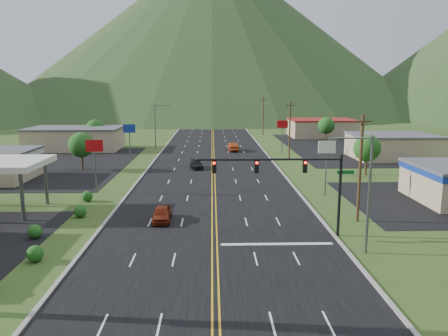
{
  "coord_description": "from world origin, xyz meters",
  "views": [
    {
      "loc": [
        -0.16,
        -21.21,
        12.39
      ],
      "look_at": [
        1.02,
        21.63,
        4.5
      ],
      "focal_mm": 35.0,
      "sensor_mm": 36.0,
      "label": 1
    }
  ],
  "objects_px": {
    "traffic_signal": "(292,175)",
    "car_red_near": "(162,214)",
    "streetlight_east": "(365,187)",
    "car_dark_mid": "(196,165)",
    "streetlight_west": "(157,123)",
    "car_red_far": "(233,147)"
  },
  "relations": [
    {
      "from": "traffic_signal",
      "to": "streetlight_east",
      "type": "distance_m",
      "value": 6.17
    },
    {
      "from": "traffic_signal",
      "to": "streetlight_west",
      "type": "bearing_deg",
      "value": 107.97
    },
    {
      "from": "streetlight_west",
      "to": "car_red_near",
      "type": "height_order",
      "value": "streetlight_west"
    },
    {
      "from": "streetlight_east",
      "to": "car_red_near",
      "type": "relative_size",
      "value": 2.16
    },
    {
      "from": "streetlight_west",
      "to": "car_dark_mid",
      "type": "height_order",
      "value": "streetlight_west"
    },
    {
      "from": "traffic_signal",
      "to": "car_red_near",
      "type": "height_order",
      "value": "traffic_signal"
    },
    {
      "from": "streetlight_west",
      "to": "car_red_far",
      "type": "xyz_separation_m",
      "value": [
        15.69,
        -5.42,
        -4.36
      ]
    },
    {
      "from": "traffic_signal",
      "to": "car_dark_mid",
      "type": "distance_m",
      "value": 33.21
    },
    {
      "from": "car_dark_mid",
      "to": "car_red_near",
      "type": "bearing_deg",
      "value": -104.38
    },
    {
      "from": "car_red_far",
      "to": "car_dark_mid",
      "type": "bearing_deg",
      "value": 68.08
    },
    {
      "from": "traffic_signal",
      "to": "streetlight_east",
      "type": "relative_size",
      "value": 1.46
    },
    {
      "from": "streetlight_east",
      "to": "car_dark_mid",
      "type": "distance_m",
      "value": 38.44
    },
    {
      "from": "car_dark_mid",
      "to": "car_red_far",
      "type": "bearing_deg",
      "value": 61.23
    },
    {
      "from": "streetlight_west",
      "to": "car_red_far",
      "type": "relative_size",
      "value": 1.8
    },
    {
      "from": "car_red_far",
      "to": "car_red_near",
      "type": "bearing_deg",
      "value": 76.36
    },
    {
      "from": "streetlight_west",
      "to": "car_red_near",
      "type": "relative_size",
      "value": 2.16
    },
    {
      "from": "car_red_near",
      "to": "car_red_far",
      "type": "xyz_separation_m",
      "value": [
        8.92,
        46.11,
        0.11
      ]
    },
    {
      "from": "car_dark_mid",
      "to": "car_red_far",
      "type": "relative_size",
      "value": 0.86
    },
    {
      "from": "streetlight_east",
      "to": "car_dark_mid",
      "type": "height_order",
      "value": "streetlight_east"
    },
    {
      "from": "streetlight_west",
      "to": "car_red_near",
      "type": "distance_m",
      "value": 52.17
    },
    {
      "from": "traffic_signal",
      "to": "streetlight_west",
      "type": "distance_m",
      "value": 58.88
    },
    {
      "from": "car_red_near",
      "to": "car_red_far",
      "type": "relative_size",
      "value": 0.83
    }
  ]
}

